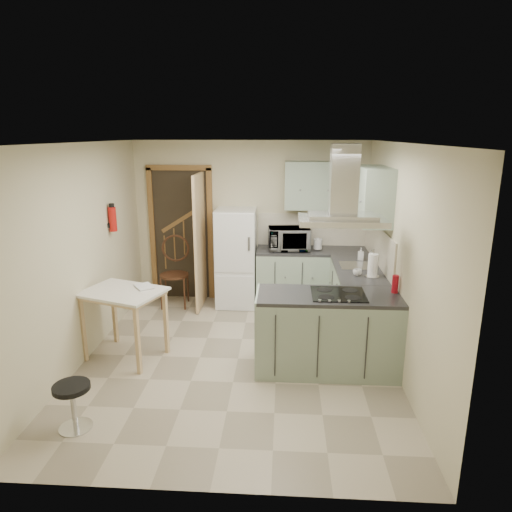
# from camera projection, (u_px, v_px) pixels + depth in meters

# --- Properties ---
(floor) EXTENTS (4.20, 4.20, 0.00)m
(floor) POSITION_uv_depth(u_px,v_px,m) (238.00, 359.00, 5.43)
(floor) COLOR tan
(floor) RESTS_ON ground
(ceiling) EXTENTS (4.20, 4.20, 0.00)m
(ceiling) POSITION_uv_depth(u_px,v_px,m) (236.00, 143.00, 4.78)
(ceiling) COLOR silver
(ceiling) RESTS_ON back_wall
(back_wall) EXTENTS (3.60, 0.00, 3.60)m
(back_wall) POSITION_uv_depth(u_px,v_px,m) (251.00, 222.00, 7.13)
(back_wall) COLOR beige
(back_wall) RESTS_ON floor
(left_wall) EXTENTS (0.00, 4.20, 4.20)m
(left_wall) POSITION_uv_depth(u_px,v_px,m) (81.00, 255.00, 5.22)
(left_wall) COLOR beige
(left_wall) RESTS_ON floor
(right_wall) EXTENTS (0.00, 4.20, 4.20)m
(right_wall) POSITION_uv_depth(u_px,v_px,m) (400.00, 260.00, 5.00)
(right_wall) COLOR beige
(right_wall) RESTS_ON floor
(doorway) EXTENTS (1.10, 0.12, 2.10)m
(doorway) POSITION_uv_depth(u_px,v_px,m) (181.00, 234.00, 7.22)
(doorway) COLOR brown
(doorway) RESTS_ON floor
(fridge) EXTENTS (0.60, 0.60, 1.50)m
(fridge) POSITION_uv_depth(u_px,v_px,m) (236.00, 258.00, 6.98)
(fridge) COLOR white
(fridge) RESTS_ON floor
(counter_back) EXTENTS (1.08, 0.60, 0.90)m
(counter_back) POSITION_uv_depth(u_px,v_px,m) (292.00, 278.00, 7.01)
(counter_back) COLOR #9EB2A0
(counter_back) RESTS_ON floor
(counter_right) EXTENTS (0.60, 1.95, 0.90)m
(counter_right) POSITION_uv_depth(u_px,v_px,m) (354.00, 294.00, 6.31)
(counter_right) COLOR #9EB2A0
(counter_right) RESTS_ON floor
(splashback) EXTENTS (1.68, 0.02, 0.50)m
(splashback) POSITION_uv_depth(u_px,v_px,m) (312.00, 229.00, 7.09)
(splashback) COLOR beige
(splashback) RESTS_ON counter_back
(wall_cabinet_back) EXTENTS (0.85, 0.35, 0.70)m
(wall_cabinet_back) POSITION_uv_depth(u_px,v_px,m) (314.00, 185.00, 6.75)
(wall_cabinet_back) COLOR #9EB2A0
(wall_cabinet_back) RESTS_ON back_wall
(wall_cabinet_right) EXTENTS (0.35, 0.90, 0.70)m
(wall_cabinet_right) POSITION_uv_depth(u_px,v_px,m) (373.00, 195.00, 5.67)
(wall_cabinet_right) COLOR #9EB2A0
(wall_cabinet_right) RESTS_ON right_wall
(peninsula) EXTENTS (1.55, 0.65, 0.90)m
(peninsula) POSITION_uv_depth(u_px,v_px,m) (327.00, 332.00, 5.08)
(peninsula) COLOR #9EB2A0
(peninsula) RESTS_ON floor
(hob) EXTENTS (0.58, 0.50, 0.01)m
(hob) POSITION_uv_depth(u_px,v_px,m) (338.00, 294.00, 4.96)
(hob) COLOR black
(hob) RESTS_ON peninsula
(extractor_hood) EXTENTS (0.90, 0.55, 0.10)m
(extractor_hood) POSITION_uv_depth(u_px,v_px,m) (342.00, 220.00, 4.74)
(extractor_hood) COLOR silver
(extractor_hood) RESTS_ON ceiling
(sink) EXTENTS (0.45, 0.40, 0.01)m
(sink) POSITION_uv_depth(u_px,v_px,m) (357.00, 266.00, 6.02)
(sink) COLOR silver
(sink) RESTS_ON counter_right
(fire_extinguisher) EXTENTS (0.10, 0.10, 0.32)m
(fire_extinguisher) POSITION_uv_depth(u_px,v_px,m) (113.00, 219.00, 6.02)
(fire_extinguisher) COLOR #B2140F
(fire_extinguisher) RESTS_ON left_wall
(drop_leaf_table) EXTENTS (1.06, 0.93, 0.84)m
(drop_leaf_table) POSITION_uv_depth(u_px,v_px,m) (125.00, 324.00, 5.38)
(drop_leaf_table) COLOR #DAAC86
(drop_leaf_table) RESTS_ON floor
(bentwood_chair) EXTENTS (0.47, 0.47, 0.99)m
(bentwood_chair) POSITION_uv_depth(u_px,v_px,m) (174.00, 275.00, 6.99)
(bentwood_chair) COLOR #4F1D1A
(bentwood_chair) RESTS_ON floor
(stool) EXTENTS (0.36, 0.36, 0.44)m
(stool) POSITION_uv_depth(u_px,v_px,m) (74.00, 406.00, 4.10)
(stool) COLOR black
(stool) RESTS_ON floor
(microwave) EXTENTS (0.64, 0.46, 0.34)m
(microwave) POSITION_uv_depth(u_px,v_px,m) (289.00, 239.00, 6.83)
(microwave) COLOR black
(microwave) RESTS_ON counter_back
(kettle) EXTENTS (0.15, 0.15, 0.19)m
(kettle) POSITION_uv_depth(u_px,v_px,m) (318.00, 244.00, 6.82)
(kettle) COLOR silver
(kettle) RESTS_ON counter_back
(cereal_box) EXTENTS (0.08, 0.17, 0.26)m
(cereal_box) POSITION_uv_depth(u_px,v_px,m) (301.00, 239.00, 7.01)
(cereal_box) COLOR #C75117
(cereal_box) RESTS_ON counter_back
(soap_bottle) EXTENTS (0.09, 0.09, 0.17)m
(soap_bottle) POSITION_uv_depth(u_px,v_px,m) (361.00, 254.00, 6.29)
(soap_bottle) COLOR #B0B2BD
(soap_bottle) RESTS_ON counter_right
(paper_towel) EXTENTS (0.16, 0.16, 0.30)m
(paper_towel) POSITION_uv_depth(u_px,v_px,m) (373.00, 265.00, 5.53)
(paper_towel) COLOR white
(paper_towel) RESTS_ON counter_right
(cup) EXTENTS (0.12, 0.12, 0.08)m
(cup) POSITION_uv_depth(u_px,v_px,m) (357.00, 272.00, 5.61)
(cup) COLOR white
(cup) RESTS_ON counter_right
(red_bottle) EXTENTS (0.09, 0.09, 0.20)m
(red_bottle) POSITION_uv_depth(u_px,v_px,m) (395.00, 284.00, 5.00)
(red_bottle) COLOR #AE0E1B
(red_bottle) RESTS_ON peninsula
(book) EXTENTS (0.30, 0.31, 0.11)m
(book) POSITION_uv_depth(u_px,v_px,m) (136.00, 284.00, 5.32)
(book) COLOR #A43637
(book) RESTS_ON drop_leaf_table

